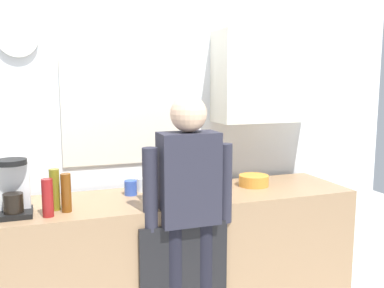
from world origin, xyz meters
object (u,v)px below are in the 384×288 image
at_px(coffee_maker, 13,190).
at_px(dish_soap, 170,183).
at_px(bottle_olive_oil, 55,190).
at_px(cup_white_mug, 142,185).
at_px(cup_blue_mug, 131,188).
at_px(bottle_red_vinegar, 48,198).
at_px(bottle_amber_beer, 66,193).
at_px(mixing_bowl, 254,180).
at_px(person_at_sink, 189,202).

relative_size(coffee_maker, dish_soap, 1.83).
relative_size(bottle_olive_oil, cup_white_mug, 2.63).
bearing_deg(cup_blue_mug, bottle_olive_oil, -159.49).
bearing_deg(bottle_red_vinegar, cup_blue_mug, 29.53).
bearing_deg(bottle_red_vinegar, bottle_olive_oil, 70.28).
bearing_deg(bottle_amber_beer, bottle_olive_oil, 136.10).
height_order(bottle_red_vinegar, bottle_amber_beer, bottle_amber_beer).
height_order(bottle_amber_beer, mixing_bowl, bottle_amber_beer).
distance_m(cup_blue_mug, person_at_sink, 0.49).
distance_m(cup_blue_mug, cup_white_mug, 0.12).
distance_m(mixing_bowl, person_at_sink, 0.73).
relative_size(bottle_olive_oil, person_at_sink, 0.16).
xyz_separation_m(coffee_maker, cup_white_mug, (0.82, 0.27, -0.10)).
distance_m(cup_white_mug, dish_soap, 0.21).
xyz_separation_m(coffee_maker, mixing_bowl, (1.63, 0.15, -0.11)).
bearing_deg(dish_soap, cup_white_mug, 141.47).
bearing_deg(cup_white_mug, cup_blue_mug, -144.98).
height_order(bottle_amber_beer, cup_blue_mug, bottle_amber_beer).
xyz_separation_m(bottle_amber_beer, bottle_olive_oil, (-0.06, 0.06, 0.01)).
relative_size(bottle_amber_beer, person_at_sink, 0.14).
height_order(mixing_bowl, person_at_sink, person_at_sink).
relative_size(bottle_red_vinegar, mixing_bowl, 1.00).
bearing_deg(bottle_amber_beer, coffee_maker, 171.70).
relative_size(cup_blue_mug, person_at_sink, 0.06).
distance_m(bottle_red_vinegar, person_at_sink, 0.82).
bearing_deg(bottle_olive_oil, person_at_sink, -16.37).
distance_m(coffee_maker, bottle_olive_oil, 0.23).
height_order(bottle_olive_oil, cup_blue_mug, bottle_olive_oil).
xyz_separation_m(coffee_maker, person_at_sink, (1.00, -0.21, -0.11)).
xyz_separation_m(dish_soap, person_at_sink, (0.02, -0.35, -0.05)).
distance_m(mixing_bowl, dish_soap, 0.65).
bearing_deg(mixing_bowl, cup_blue_mug, 176.76).
height_order(cup_blue_mug, dish_soap, dish_soap).
height_order(coffee_maker, bottle_amber_beer, coffee_maker).
relative_size(bottle_amber_beer, cup_blue_mug, 2.30).
relative_size(coffee_maker, bottle_red_vinegar, 1.50).
distance_m(bottle_amber_beer, dish_soap, 0.71).
xyz_separation_m(cup_blue_mug, mixing_bowl, (0.91, -0.05, -0.01)).
height_order(mixing_bowl, dish_soap, dish_soap).
bearing_deg(cup_blue_mug, bottle_amber_beer, -150.50).
height_order(bottle_olive_oil, cup_white_mug, bottle_olive_oil).
bearing_deg(bottle_red_vinegar, cup_white_mug, 30.40).
xyz_separation_m(cup_blue_mug, dish_soap, (0.26, -0.06, 0.03)).
bearing_deg(person_at_sink, dish_soap, 91.61).
relative_size(cup_blue_mug, cup_white_mug, 1.05).
distance_m(bottle_red_vinegar, mixing_bowl, 1.47).
xyz_separation_m(bottle_red_vinegar, mixing_bowl, (1.44, 0.25, -0.07)).
distance_m(coffee_maker, cup_white_mug, 0.86).
height_order(coffee_maker, bottle_red_vinegar, coffee_maker).
bearing_deg(bottle_olive_oil, mixing_bowl, 5.43).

